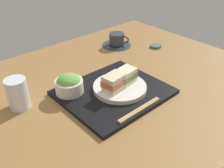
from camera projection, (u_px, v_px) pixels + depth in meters
The scene contains 10 objects.
ground_plane at pixel (102, 93), 99.07cm from camera, with size 140.00×100.00×3.00cm, color olive.
serving_tray at pixel (114, 92), 95.50cm from camera, with size 37.80×32.60×1.44cm, color black.
sandwich_plate at pixel (120, 87), 95.33cm from camera, with size 20.10×20.10×1.71cm, color white.
sandwich_near at pixel (114, 82), 91.30cm from camera, with size 9.12×6.92×5.85cm.
sandwich_far at pixel (126, 76), 95.44cm from camera, with size 8.89×6.82×5.49cm.
salad_bowl at pixel (69, 84), 92.50cm from camera, with size 10.31×10.31×7.22cm.
chopsticks_pair at pixel (139, 110), 84.54cm from camera, with size 19.15×1.60×0.70cm.
coffee_cup at pixel (117, 41), 132.57cm from camera, with size 14.90×14.90×6.66cm.
drinking_glass at pixel (18, 94), 86.04cm from camera, with size 7.18×7.18×11.10cm, color silver.
small_sauce_dish at pixel (156, 46), 131.99cm from camera, with size 5.76×5.76×1.14cm, color #4C6051.
Camera 1 is at (-51.76, -63.78, 54.14)cm, focal length 40.77 mm.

